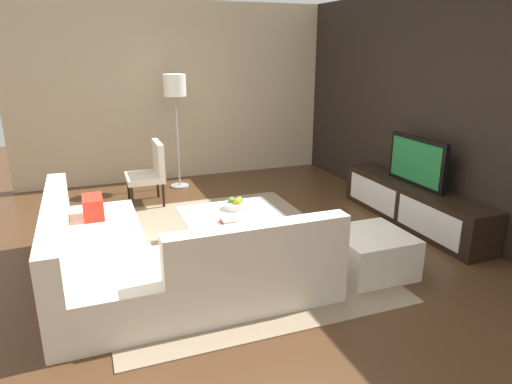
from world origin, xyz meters
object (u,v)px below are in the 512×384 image
(coffee_table, at_px, (233,230))
(television, at_px, (417,162))
(ottoman, at_px, (370,253))
(sectional_couch, at_px, (153,261))
(floor_lamp, at_px, (175,92))
(accent_chair_near, at_px, (151,169))
(book_stack, at_px, (228,221))
(fruit_bowl, at_px, (236,204))
(media_console, at_px, (412,204))

(coffee_table, bearing_deg, television, 87.51)
(ottoman, bearing_deg, television, 126.93)
(sectional_couch, distance_m, floor_lamp, 3.43)
(television, xyz_separation_m, accent_chair_near, (-1.93, -2.89, -0.30))
(television, height_order, book_stack, television)
(sectional_couch, xyz_separation_m, accent_chair_near, (-2.43, 0.35, 0.22))
(fruit_bowl, xyz_separation_m, book_stack, (0.40, -0.22, -0.02))
(television, relative_size, fruit_bowl, 3.42)
(ottoman, distance_m, fruit_bowl, 1.56)
(book_stack, bearing_deg, media_console, 92.82)
(accent_chair_near, distance_m, ottoman, 3.32)
(media_console, xyz_separation_m, floor_lamp, (-2.59, -2.37, 1.22))
(media_console, relative_size, ottoman, 3.33)
(floor_lamp, xyz_separation_m, ottoman, (3.51, 1.15, -1.27))
(coffee_table, distance_m, accent_chair_near, 1.95)
(accent_chair_near, bearing_deg, coffee_table, 23.99)
(sectional_couch, relative_size, accent_chair_near, 2.74)
(ottoman, xyz_separation_m, fruit_bowl, (-1.20, -0.97, 0.23))
(television, relative_size, accent_chair_near, 1.10)
(coffee_table, height_order, ottoman, ottoman)
(sectional_couch, relative_size, fruit_bowl, 8.51)
(media_console, xyz_separation_m, book_stack, (0.12, -2.42, 0.16))
(floor_lamp, bearing_deg, book_stack, -0.94)
(media_console, bearing_deg, ottoman, -53.06)
(media_console, height_order, ottoman, media_console)
(accent_chair_near, bearing_deg, media_console, 62.27)
(sectional_couch, bearing_deg, floor_lamp, 164.30)
(sectional_couch, height_order, ottoman, sectional_couch)
(media_console, relative_size, floor_lamp, 1.35)
(media_console, height_order, coffee_table, media_console)
(fruit_bowl, bearing_deg, coffee_table, -29.04)
(accent_chair_near, height_order, floor_lamp, floor_lamp)
(coffee_table, xyz_separation_m, accent_chair_near, (-1.83, -0.59, 0.29))
(coffee_table, distance_m, floor_lamp, 2.80)
(television, relative_size, book_stack, 4.75)
(sectional_couch, xyz_separation_m, fruit_bowl, (-0.78, 1.05, 0.15))
(sectional_couch, bearing_deg, coffee_table, 122.48)
(television, bearing_deg, sectional_couch, -81.19)
(television, xyz_separation_m, ottoman, (0.92, -1.23, -0.59))
(television, distance_m, floor_lamp, 3.58)
(accent_chair_near, bearing_deg, television, 62.27)
(coffee_table, bearing_deg, floor_lamp, -178.23)
(sectional_couch, height_order, fruit_bowl, sectional_couch)
(sectional_couch, xyz_separation_m, ottoman, (0.42, 2.02, -0.07))
(coffee_table, distance_m, book_stack, 0.32)
(coffee_table, height_order, book_stack, book_stack)
(ottoman, relative_size, fruit_bowl, 2.50)
(floor_lamp, distance_m, book_stack, 2.91)
(floor_lamp, bearing_deg, media_console, 42.47)
(floor_lamp, height_order, book_stack, floor_lamp)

